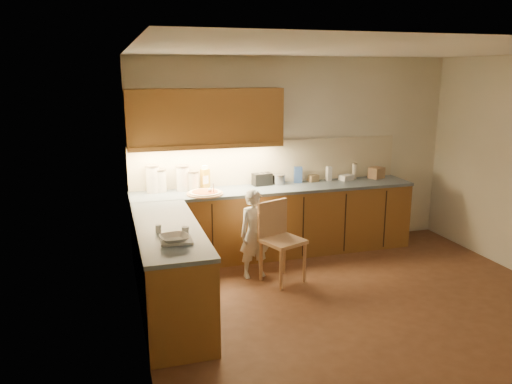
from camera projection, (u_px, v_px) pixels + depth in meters
The scene contains 24 objects.
room at pixel (369, 147), 4.91m from camera, with size 4.54×4.50×2.62m.
l_counter at pixel (245, 235), 6.10m from camera, with size 3.77×2.62×0.92m.
backsplash at pixel (269, 162), 6.76m from camera, with size 3.75×0.02×0.58m, color beige.
upper_cabinets at pixel (205, 117), 6.21m from camera, with size 1.95×0.36×0.73m.
pizza_on_board at pixel (205, 193), 6.17m from camera, with size 0.45×0.45×0.18m.
child at pixel (255, 234), 5.90m from camera, with size 0.39×0.26×1.07m, color silver.
wooden_chair at pixel (279, 235), 5.80m from camera, with size 0.55×0.55×0.94m.
mixing_bowl at pixel (174, 239), 4.44m from camera, with size 0.26×0.26×0.06m, color white.
canister_a at pixel (153, 179), 6.24m from camera, with size 0.17×0.17×0.35m.
canister_b at pixel (160, 180), 6.29m from camera, with size 0.17×0.17×0.29m.
canister_c at pixel (183, 178), 6.35m from camera, with size 0.17×0.17×0.33m.
canister_d at pixel (193, 180), 6.37m from camera, with size 0.16×0.16×0.25m.
oil_jug at pixel (205, 178), 6.42m from camera, with size 0.13×0.11×0.31m.
toaster at pixel (262, 179), 6.66m from camera, with size 0.27×0.17×0.17m.
steel_pot at pixel (279, 179), 6.72m from camera, with size 0.18×0.18×0.14m.
blue_box at pixel (298, 175), 6.81m from camera, with size 0.11×0.08×0.22m, color #335299.
card_box_a at pixel (314, 178), 6.89m from camera, with size 0.13×0.09×0.09m, color tan.
white_bottle at pixel (329, 174), 6.93m from camera, with size 0.07×0.07×0.20m, color white.
flat_pack at pixel (346, 177), 6.99m from camera, with size 0.18×0.13×0.07m, color white.
tall_jar at pixel (354, 171), 7.05m from camera, with size 0.07×0.07×0.23m.
card_box_b at pixel (376, 173), 7.10m from camera, with size 0.20×0.16×0.16m, color tan.
dough_cloth at pixel (177, 241), 4.45m from camera, with size 0.28×0.22×0.02m, color white.
spice_jar_a at pixel (158, 229), 4.72m from camera, with size 0.05×0.05×0.07m, color white.
spice_jar_b at pixel (185, 231), 4.62m from camera, with size 0.06×0.06×0.09m, color white.
Camera 1 is at (-2.46, -4.35, 2.40)m, focal length 35.00 mm.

